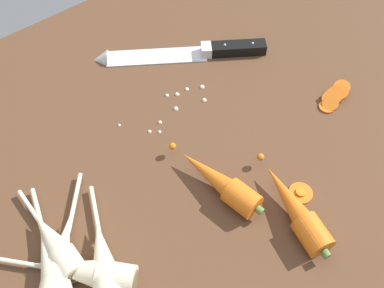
# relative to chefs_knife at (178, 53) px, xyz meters

# --- Properties ---
(ground_plane) EXTENTS (1.20, 0.90, 0.04)m
(ground_plane) POSITION_rel_chefs_knife_xyz_m (-0.12, -0.18, -0.03)
(ground_plane) COLOR brown
(chefs_knife) EXTENTS (0.31, 0.22, 0.04)m
(chefs_knife) POSITION_rel_chefs_knife_xyz_m (0.00, 0.00, 0.00)
(chefs_knife) COLOR silver
(chefs_knife) RESTS_ON ground_plane
(whole_carrot) EXTENTS (0.06, 0.19, 0.04)m
(whole_carrot) POSITION_rel_chefs_knife_xyz_m (-0.14, -0.29, 0.01)
(whole_carrot) COLOR orange
(whole_carrot) RESTS_ON ground_plane
(whole_carrot_second) EXTENTS (0.08, 0.19, 0.04)m
(whole_carrot_second) POSITION_rel_chefs_knife_xyz_m (-0.08, -0.39, 0.01)
(whole_carrot_second) COLOR orange
(whole_carrot_second) RESTS_ON ground_plane
(parsnip_front) EXTENTS (0.16, 0.19, 0.04)m
(parsnip_front) POSITION_rel_chefs_knife_xyz_m (-0.40, -0.25, 0.01)
(parsnip_front) COLOR beige
(parsnip_front) RESTS_ON ground_plane
(parsnip_mid_left) EXTENTS (0.10, 0.19, 0.04)m
(parsnip_mid_left) POSITION_rel_chefs_knife_xyz_m (-0.35, -0.28, 0.01)
(parsnip_mid_left) COLOR beige
(parsnip_mid_left) RESTS_ON ground_plane
(parsnip_mid_right) EXTENTS (0.17, 0.18, 0.04)m
(parsnip_mid_right) POSITION_rel_chefs_knife_xyz_m (-0.37, -0.28, 0.01)
(parsnip_mid_right) COLOR beige
(parsnip_mid_right) RESTS_ON ground_plane
(parsnip_back) EXTENTS (0.04, 0.18, 0.04)m
(parsnip_back) POSITION_rel_chefs_knife_xyz_m (-0.39, -0.22, 0.01)
(parsnip_back) COLOR beige
(parsnip_back) RESTS_ON ground_plane
(parsnip_outer) EXTENTS (0.08, 0.21, 0.04)m
(parsnip_outer) POSITION_rel_chefs_knife_xyz_m (-0.41, -0.25, 0.01)
(parsnip_outer) COLOR beige
(parsnip_outer) RESTS_ON ground_plane
(carrot_slice_stack) EXTENTS (0.08, 0.04, 0.03)m
(carrot_slice_stack) POSITION_rel_chefs_knife_xyz_m (0.15, -0.28, 0.00)
(carrot_slice_stack) COLOR orange
(carrot_slice_stack) RESTS_ON ground_plane
(carrot_slice_stray_near) EXTENTS (0.04, 0.04, 0.01)m
(carrot_slice_stray_near) POSITION_rel_chefs_knife_xyz_m (-0.04, -0.37, -0.00)
(carrot_slice_stray_near) COLOR orange
(carrot_slice_stray_near) RESTS_ON ground_plane
(mince_crumbs) EXTENTS (0.18, 0.07, 0.01)m
(mince_crumbs) POSITION_rel_chefs_knife_xyz_m (-0.08, -0.10, -0.00)
(mince_crumbs) COLOR silver
(mince_crumbs) RESTS_ON ground_plane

